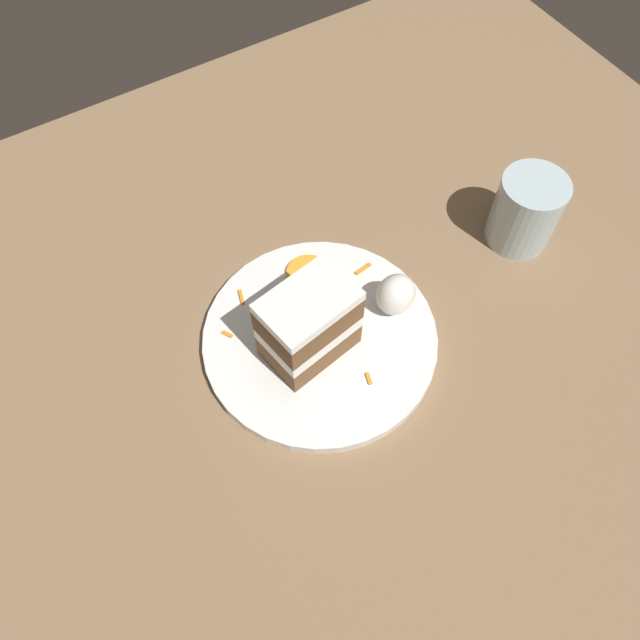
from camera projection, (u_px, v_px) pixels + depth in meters
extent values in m
plane|color=black|center=(279.00, 371.00, 0.72)|extent=(6.00, 6.00, 0.00)
cube|color=#846647|center=(278.00, 365.00, 0.70)|extent=(1.35, 0.98, 0.03)
cylinder|color=white|center=(320.00, 339.00, 0.69)|extent=(0.26, 0.26, 0.01)
cube|color=brown|center=(309.00, 339.00, 0.67)|extent=(0.10, 0.08, 0.03)
cube|color=white|center=(309.00, 327.00, 0.64)|extent=(0.10, 0.08, 0.02)
cube|color=brown|center=(308.00, 314.00, 0.62)|extent=(0.10, 0.08, 0.03)
cube|color=white|center=(308.00, 302.00, 0.60)|extent=(0.10, 0.08, 0.01)
ellipsoid|color=white|center=(396.00, 294.00, 0.68)|extent=(0.04, 0.04, 0.05)
cylinder|color=orange|center=(308.00, 274.00, 0.73)|extent=(0.05, 0.05, 0.01)
cube|color=orange|center=(227.00, 334.00, 0.69)|extent=(0.01, 0.01, 0.00)
cube|color=orange|center=(369.00, 379.00, 0.66)|extent=(0.01, 0.01, 0.00)
cube|color=orange|center=(363.00, 269.00, 0.73)|extent=(0.02, 0.01, 0.00)
cube|color=orange|center=(337.00, 290.00, 0.72)|extent=(0.01, 0.02, 0.00)
cube|color=orange|center=(243.00, 296.00, 0.71)|extent=(0.01, 0.02, 0.00)
cylinder|color=silver|center=(526.00, 211.00, 0.74)|extent=(0.08, 0.08, 0.09)
cylinder|color=silver|center=(519.00, 227.00, 0.76)|extent=(0.07, 0.07, 0.03)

